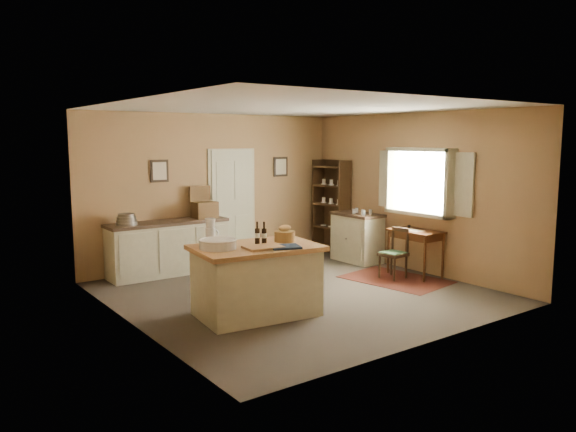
% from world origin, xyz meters
% --- Properties ---
extents(ground, '(5.00, 5.00, 0.00)m').
position_xyz_m(ground, '(0.00, 0.00, 0.00)').
color(ground, '#4B4439').
rests_on(ground, ground).
extents(wall_back, '(5.00, 0.10, 2.70)m').
position_xyz_m(wall_back, '(0.00, 2.50, 1.35)').
color(wall_back, '#966E45').
rests_on(wall_back, ground).
extents(wall_front, '(5.00, 0.10, 2.70)m').
position_xyz_m(wall_front, '(0.00, -2.50, 1.35)').
color(wall_front, '#966E45').
rests_on(wall_front, ground).
extents(wall_left, '(0.10, 5.00, 2.70)m').
position_xyz_m(wall_left, '(-2.50, 0.00, 1.35)').
color(wall_left, '#966E45').
rests_on(wall_left, ground).
extents(wall_right, '(0.10, 5.00, 2.70)m').
position_xyz_m(wall_right, '(2.50, 0.00, 1.35)').
color(wall_right, '#966E45').
rests_on(wall_right, ground).
extents(ceiling, '(5.00, 5.00, 0.00)m').
position_xyz_m(ceiling, '(0.00, 0.00, 2.70)').
color(ceiling, silver).
rests_on(ceiling, wall_back).
extents(door, '(0.97, 0.06, 2.11)m').
position_xyz_m(door, '(0.35, 2.47, 1.05)').
color(door, '#BCBD9E').
rests_on(door, ground).
extents(framed_prints, '(2.82, 0.02, 0.38)m').
position_xyz_m(framed_prints, '(0.20, 2.48, 1.72)').
color(framed_prints, black).
rests_on(framed_prints, ground).
extents(window, '(0.25, 1.99, 1.12)m').
position_xyz_m(window, '(2.42, -0.20, 1.55)').
color(window, beige).
rests_on(window, ground).
extents(work_island, '(1.68, 1.20, 1.20)m').
position_xyz_m(work_island, '(-1.07, -0.52, 0.48)').
color(work_island, beige).
rests_on(work_island, ground).
extents(sideboard, '(2.03, 0.58, 1.18)m').
position_xyz_m(sideboard, '(-1.05, 2.20, 0.48)').
color(sideboard, beige).
rests_on(sideboard, ground).
extents(rug, '(1.34, 1.75, 0.01)m').
position_xyz_m(rug, '(1.75, -0.31, 0.00)').
color(rug, '#502215').
rests_on(rug, ground).
extents(writing_desk, '(0.53, 0.86, 0.82)m').
position_xyz_m(writing_desk, '(2.20, -0.31, 0.67)').
color(writing_desk, '#391C0B').
rests_on(writing_desk, ground).
extents(desk_chair, '(0.41, 0.41, 0.80)m').
position_xyz_m(desk_chair, '(1.77, -0.23, 0.40)').
color(desk_chair, black).
rests_on(desk_chair, ground).
extents(right_cabinet, '(0.54, 0.96, 0.99)m').
position_xyz_m(right_cabinet, '(2.20, 1.09, 0.46)').
color(right_cabinet, beige).
rests_on(right_cabinet, ground).
extents(shelving_unit, '(0.31, 0.83, 1.85)m').
position_xyz_m(shelving_unit, '(2.35, 1.97, 0.92)').
color(shelving_unit, black).
rests_on(shelving_unit, ground).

